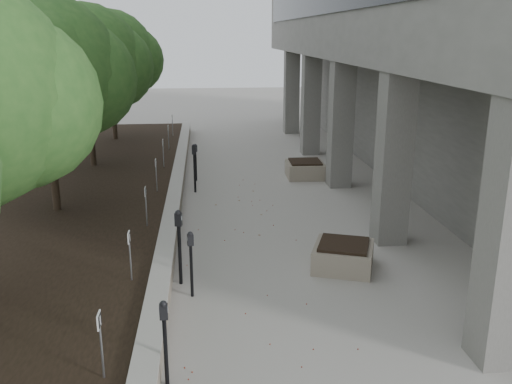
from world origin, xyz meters
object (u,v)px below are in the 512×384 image
crabapple_tree_3 (46,105)px  crabapple_tree_4 (87,86)px  crabapple_tree_5 (111,75)px  planter_back (305,169)px  parking_meter_4 (196,162)px  parking_meter_3 (180,247)px  parking_meter_2 (191,264)px  planter_front (343,255)px  parking_meter_1 (165,344)px  parking_meter_5 (195,168)px

crabapple_tree_3 → crabapple_tree_4: 5.00m
crabapple_tree_5 → planter_back: size_ratio=4.33×
crabapple_tree_3 → parking_meter_4: size_ratio=4.29×
planter_back → parking_meter_3: bearing=-116.3°
crabapple_tree_5 → parking_meter_4: size_ratio=4.29×
crabapple_tree_4 → parking_meter_2: bearing=-69.4°
planter_front → planter_back: size_ratio=0.96×
crabapple_tree_3 → crabapple_tree_4: (0.00, 5.00, 0.00)m
planter_front → planter_back: 7.65m
parking_meter_1 → parking_meter_3: 3.30m
planter_back → crabapple_tree_3: bearing=-150.2°
parking_meter_5 → planter_back: parking_meter_5 is taller
parking_meter_2 → parking_meter_3: size_ratio=0.85×
parking_meter_1 → planter_front: (3.48, 3.74, -0.38)m
planter_front → crabapple_tree_4: bearing=128.5°
crabapple_tree_4 → parking_meter_1: crabapple_tree_4 is taller
parking_meter_2 → planter_front: parking_meter_2 is taller
crabapple_tree_5 → parking_meter_5: size_ratio=3.53×
parking_meter_3 → planter_back: 9.02m
parking_meter_1 → planter_back: bearing=69.5°
crabapple_tree_4 → crabapple_tree_5: 5.00m
crabapple_tree_5 → parking_meter_2: crabapple_tree_5 is taller
parking_meter_3 → parking_meter_2: bearing=-52.9°
crabapple_tree_3 → crabapple_tree_5: same height
crabapple_tree_4 → planter_back: 7.88m
crabapple_tree_4 → planter_front: 11.17m
crabapple_tree_5 → planter_front: crabapple_tree_5 is taller
planter_back → parking_meter_1: bearing=-109.6°
parking_meter_3 → planter_front: parking_meter_3 is taller
parking_meter_4 → parking_meter_5: 1.43m
parking_meter_2 → crabapple_tree_5: bearing=90.6°
crabapple_tree_4 → parking_meter_3: 9.78m
parking_meter_3 → crabapple_tree_4: bearing=125.2°
crabapple_tree_4 → crabapple_tree_5: size_ratio=1.00×
parking_meter_3 → parking_meter_4: 7.98m
crabapple_tree_4 → planter_front: bearing=-51.5°
parking_meter_5 → planter_front: 6.91m
crabapple_tree_5 → parking_meter_5: crabapple_tree_5 is taller
crabapple_tree_3 → parking_meter_4: (3.55, 4.08, -2.49)m
parking_meter_5 → planter_front: size_ratio=1.27×
parking_meter_1 → parking_meter_3: (0.07, 3.29, 0.11)m
parking_meter_1 → parking_meter_5: parking_meter_5 is taller
crabapple_tree_4 → planter_front: size_ratio=4.50×
parking_meter_2 → parking_meter_4: 8.55m
crabapple_tree_3 → planter_front: (6.73, -3.45, -2.84)m
planter_front → planter_back: (0.57, 7.63, 0.01)m
parking_meter_2 → parking_meter_3: parking_meter_3 is taller
parking_meter_2 → planter_back: bearing=53.4°
crabapple_tree_4 → crabapple_tree_5: bearing=90.0°
crabapple_tree_3 → parking_meter_1: (3.25, -7.19, -2.46)m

